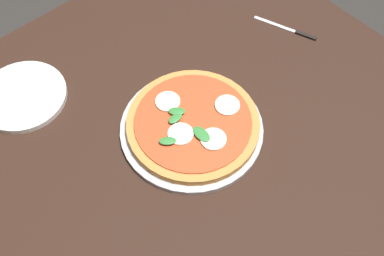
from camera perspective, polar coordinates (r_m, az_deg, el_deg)
The scene contains 5 objects.
dining_table at distance 1.09m, azimuth -4.02°, elevation -6.03°, with size 1.33×1.08×0.78m.
serving_tray at distance 1.03m, azimuth 0.00°, elevation -0.12°, with size 0.32×0.32×0.01m, color #B2B2B7.
pizza at distance 1.02m, azimuth 0.12°, elevation 0.58°, with size 0.30×0.30×0.03m.
plate_white at distance 1.15m, azimuth -20.17°, elevation 3.74°, with size 0.20×0.20×0.01m, color white.
knife at distance 1.25m, azimuth 12.39°, elevation 11.67°, with size 0.07×0.17×0.01m.
Camera 1 is at (-0.27, -0.42, 1.65)m, focal length 43.14 mm.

